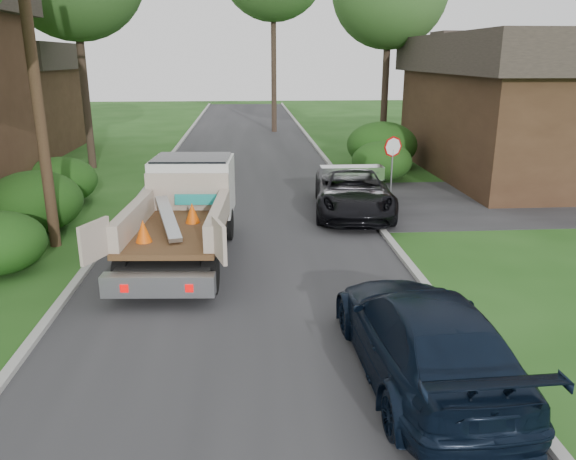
# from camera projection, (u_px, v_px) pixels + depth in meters

# --- Properties ---
(ground) EXTENTS (120.00, 120.00, 0.00)m
(ground) POSITION_uv_depth(u_px,v_px,m) (250.00, 317.00, 11.65)
(ground) COLOR #1E4814
(ground) RESTS_ON ground
(road) EXTENTS (8.00, 90.00, 0.02)m
(road) POSITION_uv_depth(u_px,v_px,m) (248.00, 200.00, 21.17)
(road) COLOR #28282B
(road) RESTS_ON ground
(side_street) EXTENTS (16.00, 7.00, 0.02)m
(side_street) POSITION_uv_depth(u_px,v_px,m) (568.00, 200.00, 21.06)
(side_street) COLOR #28282B
(side_street) RESTS_ON ground
(curb_left) EXTENTS (0.20, 90.00, 0.12)m
(curb_left) POSITION_uv_depth(u_px,v_px,m) (138.00, 200.00, 20.87)
(curb_left) COLOR #9E9E99
(curb_left) RESTS_ON ground
(curb_right) EXTENTS (0.20, 90.00, 0.12)m
(curb_right) POSITION_uv_depth(u_px,v_px,m) (355.00, 196.00, 21.44)
(curb_right) COLOR #9E9E99
(curb_right) RESTS_ON ground
(stop_sign) EXTENTS (0.71, 0.32, 2.48)m
(stop_sign) POSITION_uv_depth(u_px,v_px,m) (392.00, 156.00, 20.06)
(stop_sign) COLOR slate
(stop_sign) RESTS_ON ground
(utility_pole) EXTENTS (2.42, 1.25, 10.00)m
(utility_pole) POSITION_uv_depth(u_px,v_px,m) (32.00, 56.00, 14.48)
(utility_pole) COLOR #382619
(utility_pole) RESTS_ON ground
(house_right) EXTENTS (9.72, 12.96, 6.20)m
(house_right) POSITION_uv_depth(u_px,v_px,m) (538.00, 104.00, 24.96)
(house_right) COLOR #3A2517
(house_right) RESTS_ON ground
(hedge_left_b) EXTENTS (2.86, 2.86, 1.87)m
(hedge_left_b) POSITION_uv_depth(u_px,v_px,m) (35.00, 202.00, 17.11)
(hedge_left_b) COLOR #0E3F12
(hedge_left_b) RESTS_ON ground
(hedge_left_c) EXTENTS (2.60, 2.60, 1.70)m
(hedge_left_c) POSITION_uv_depth(u_px,v_px,m) (61.00, 180.00, 20.45)
(hedge_left_c) COLOR #0E3F12
(hedge_left_c) RESTS_ON ground
(hedge_right_a) EXTENTS (2.60, 2.60, 1.70)m
(hedge_right_a) POSITION_uv_depth(u_px,v_px,m) (382.00, 161.00, 24.19)
(hedge_right_a) COLOR #0E3F12
(hedge_right_a) RESTS_ON ground
(hedge_right_b) EXTENTS (3.38, 3.38, 2.21)m
(hedge_right_b) POSITION_uv_depth(u_px,v_px,m) (382.00, 145.00, 27.02)
(hedge_right_b) COLOR #0E3F12
(hedge_right_b) RESTS_ON ground
(flatbed_truck) EXTENTS (3.03, 6.51, 2.41)m
(flatbed_truck) POSITION_uv_depth(u_px,v_px,m) (187.00, 204.00, 15.36)
(flatbed_truck) COLOR black
(flatbed_truck) RESTS_ON ground
(black_pickup) EXTENTS (3.15, 5.75, 1.53)m
(black_pickup) POSITION_uv_depth(u_px,v_px,m) (353.00, 191.00, 19.17)
(black_pickup) COLOR black
(black_pickup) RESTS_ON ground
(navy_suv) EXTENTS (2.32, 5.34, 1.53)m
(navy_suv) POSITION_uv_depth(u_px,v_px,m) (423.00, 336.00, 9.24)
(navy_suv) COLOR black
(navy_suv) RESTS_ON ground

